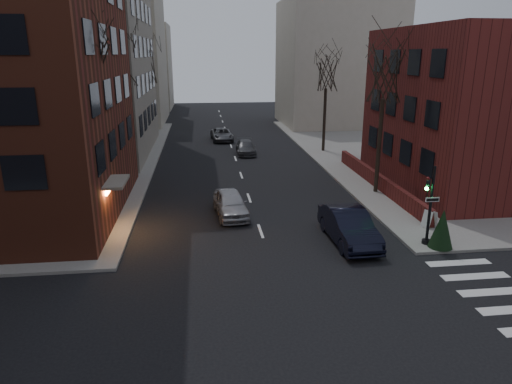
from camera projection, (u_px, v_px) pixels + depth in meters
ground at (313, 381)px, 13.48m from camera, size 160.00×160.00×0.00m
building_right_brick at (482, 110)px, 31.80m from camera, size 12.00×14.00×11.00m
low_wall_right at (377, 180)px, 32.40m from camera, size 0.35×16.00×1.00m
building_distant_la at (109, 56)px, 61.38m from camera, size 14.00×16.00×18.00m
building_distant_ra at (336, 63)px, 60.34m from camera, size 14.00×14.00×16.00m
building_distant_lb at (141, 67)px, 78.33m from camera, size 10.00×12.00×14.00m
traffic_signal at (429, 210)px, 22.37m from camera, size 0.76×0.44×4.00m
tree_left_a at (86, 70)px, 23.30m from camera, size 4.18×4.18×10.26m
tree_left_b at (122, 59)px, 34.57m from camera, size 4.40×4.40×10.80m
tree_left_c at (144, 66)px, 48.12m from camera, size 3.96×3.96×9.72m
tree_right_a at (385, 74)px, 29.24m from camera, size 3.96×3.96×9.72m
tree_right_b at (326, 72)px, 42.66m from camera, size 3.74×3.74×9.18m
streetlamp_near at (128, 128)px, 32.21m from camera, size 0.36×0.36×6.28m
streetlamp_far at (154, 100)px, 51.20m from camera, size 0.36×0.36×6.28m
parked_sedan at (349, 226)px, 23.22m from camera, size 2.00×5.28×1.72m
car_lane_silver at (231, 203)px, 27.09m from camera, size 2.19×4.57×1.51m
car_lane_gray at (246, 147)px, 43.79m from camera, size 1.84×4.38×1.26m
car_lane_far at (222, 135)px, 50.44m from camera, size 2.52×4.94×1.34m
sandwich_board at (430, 219)px, 24.86m from camera, size 0.61×0.71×0.97m
evergreen_shrub at (442, 228)px, 22.19m from camera, size 1.42×1.42×1.95m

